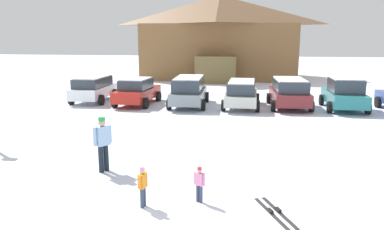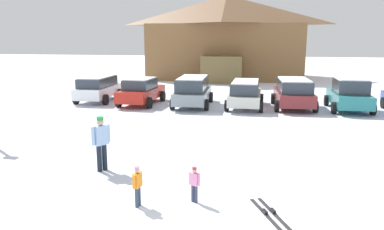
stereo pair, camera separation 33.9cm
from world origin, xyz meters
TOP-DOWN VIEW (x-y plane):
  - ski_lodge at (-2.87, 32.78)m, footprint 15.60×11.41m
  - parked_white_suv at (-9.15, 16.18)m, footprint 2.25×4.15m
  - parked_red_sedan at (-6.10, 15.64)m, footprint 2.16×4.26m
  - parked_grey_wagon at (-2.93, 15.69)m, footprint 2.35×4.68m
  - parked_silver_wagon at (0.15, 15.73)m, footprint 2.09×4.37m
  - parked_maroon_van at (2.86, 16.14)m, footprint 2.47×4.33m
  - parked_teal_hatchback at (5.84, 16.02)m, footprint 2.19×4.11m
  - skier_child_in_orange_jacket at (-1.57, 2.11)m, footprint 0.18×0.36m
  - skier_adult_in_blue_parka at (-3.44, 4.24)m, footprint 0.42×0.53m
  - skier_child_in_pink_snowsuit at (-0.30, 2.61)m, footprint 0.31×0.21m
  - pair_of_skis at (1.50, 2.32)m, footprint 0.95×1.62m

SIDE VIEW (x-z plane):
  - pair_of_skis at x=1.50m, z-range -0.02..0.06m
  - skier_child_in_pink_snowsuit at x=-0.30m, z-range 0.06..0.95m
  - skier_child_in_orange_jacket at x=-1.57m, z-range 0.06..1.05m
  - parked_red_sedan at x=-6.10m, z-range 0.01..1.62m
  - parked_silver_wagon at x=0.15m, z-range 0.07..1.63m
  - parked_white_suv at x=-9.15m, z-range 0.07..1.66m
  - parked_teal_hatchback at x=5.84m, z-range -0.01..1.79m
  - parked_maroon_van at x=2.86m, z-range 0.07..1.75m
  - parked_grey_wagon at x=-2.93m, z-range 0.06..1.79m
  - skier_adult_in_blue_parka at x=-3.44m, z-range 0.11..1.78m
  - ski_lodge at x=-2.87m, z-range 0.06..8.20m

